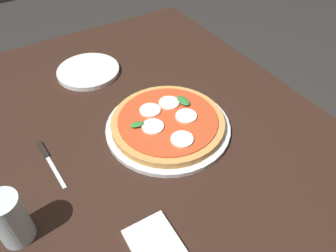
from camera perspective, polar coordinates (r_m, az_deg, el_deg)
name	(u,v)px	position (r m, az deg, el deg)	size (l,w,h in m)	color
dining_table	(159,166)	(0.92, -1.52, -6.81)	(1.27, 0.89, 0.75)	black
serving_tray	(168,127)	(0.86, 0.00, -0.19)	(0.32, 0.32, 0.01)	silver
pizza	(168,122)	(0.85, -0.03, 0.69)	(0.29, 0.29, 0.03)	tan
plate_white	(88,71)	(1.08, -13.54, 9.18)	(0.19, 0.19, 0.01)	white
napkin	(157,248)	(0.66, -1.85, -20.23)	(0.13, 0.09, 0.01)	white
knife	(48,158)	(0.84, -19.96, -5.20)	(0.17, 0.02, 0.01)	black
glass_cup	(10,219)	(0.69, -25.53, -14.27)	(0.06, 0.06, 0.12)	silver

